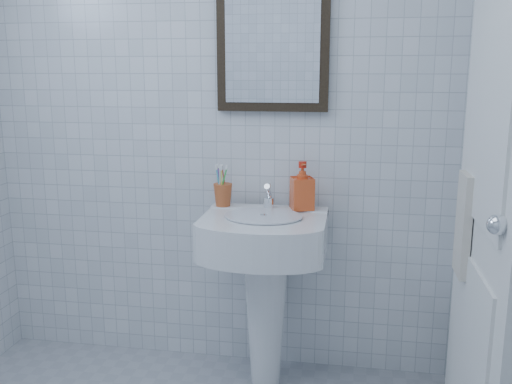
# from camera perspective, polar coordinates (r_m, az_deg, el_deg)

# --- Properties ---
(wall_back) EXTENTS (2.20, 0.02, 2.50)m
(wall_back) POSITION_cam_1_polar(r_m,az_deg,el_deg) (2.67, -4.01, 8.37)
(wall_back) COLOR silver
(wall_back) RESTS_ON ground
(washbasin) EXTENTS (0.53, 0.39, 0.82)m
(washbasin) POSITION_cam_1_polar(r_m,az_deg,el_deg) (2.56, 0.91, -7.89)
(washbasin) COLOR white
(washbasin) RESTS_ON ground
(faucet) EXTENTS (0.05, 0.11, 0.12)m
(faucet) POSITION_cam_1_polar(r_m,az_deg,el_deg) (2.56, 1.27, -0.60)
(faucet) COLOR silver
(faucet) RESTS_ON washbasin
(toothbrush_cup) EXTENTS (0.09, 0.09, 0.10)m
(toothbrush_cup) POSITION_cam_1_polar(r_m,az_deg,el_deg) (2.61, -3.33, -0.29)
(toothbrush_cup) COLOR #B55227
(toothbrush_cup) RESTS_ON washbasin
(soap_dispenser) EXTENTS (0.12, 0.12, 0.21)m
(soap_dispenser) POSITION_cam_1_polar(r_m,az_deg,el_deg) (2.54, 4.64, 0.62)
(soap_dispenser) COLOR #E04515
(soap_dispenser) RESTS_ON washbasin
(wall_mirror) EXTENTS (0.50, 0.04, 0.62)m
(wall_mirror) POSITION_cam_1_polar(r_m,az_deg,el_deg) (2.60, 1.68, 14.91)
(wall_mirror) COLOR black
(wall_mirror) RESTS_ON wall_back
(bathroom_door) EXTENTS (0.04, 0.80, 2.00)m
(bathroom_door) POSITION_cam_1_polar(r_m,az_deg,el_deg) (2.03, 22.23, -0.87)
(bathroom_door) COLOR white
(bathroom_door) RESTS_ON ground
(towel_ring) EXTENTS (0.01, 0.18, 0.18)m
(towel_ring) POSITION_cam_1_polar(r_m,az_deg,el_deg) (2.19, 20.89, 1.44)
(towel_ring) COLOR silver
(towel_ring) RESTS_ON wall_right
(hand_towel) EXTENTS (0.03, 0.16, 0.38)m
(hand_towel) POSITION_cam_1_polar(r_m,az_deg,el_deg) (2.22, 20.03, -3.11)
(hand_towel) COLOR beige
(hand_towel) RESTS_ON towel_ring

